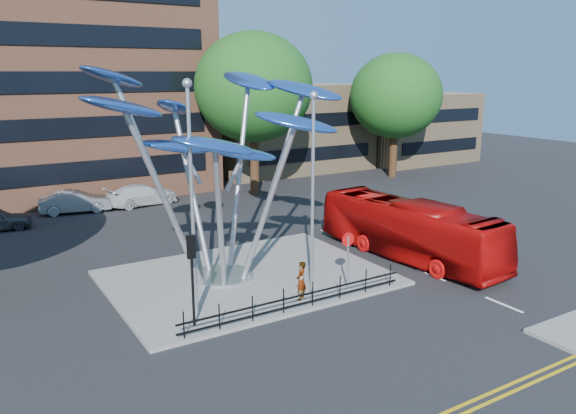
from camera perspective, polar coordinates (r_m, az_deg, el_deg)
ground at (r=21.56m, az=5.83°, el=-11.65°), size 120.00×120.00×0.00m
traffic_island at (r=25.72m, az=-4.16°, el=-7.16°), size 12.00×9.00×0.15m
double_yellow_near at (r=17.77m, az=18.24°, el=-18.19°), size 40.00×0.12×0.01m
double_yellow_far at (r=17.61m, az=19.02°, el=-18.56°), size 40.00×0.12×0.01m
low_building_near at (r=53.58m, az=0.08°, el=8.04°), size 15.00×8.00×8.00m
low_building_far at (r=60.65m, az=12.55°, el=7.89°), size 12.00×8.00×7.00m
tree_right at (r=42.42m, az=-3.53°, el=12.02°), size 8.80×8.80×12.11m
tree_far at (r=50.58m, az=10.89°, el=11.00°), size 8.00×8.00×10.81m
leaf_sculpture at (r=24.32m, az=-7.43°, el=8.06°), size 12.72×9.54×9.51m
street_lamp_left at (r=20.69m, az=-9.82°, el=2.77°), size 0.36×0.36×8.80m
street_lamp_right at (r=22.61m, az=2.54°, el=3.20°), size 0.36×0.36×8.30m
traffic_light_island at (r=20.30m, az=-9.76°, el=-5.44°), size 0.28×0.18×3.42m
no_entry_sign_island at (r=23.89m, az=6.10°, el=-4.42°), size 0.60×0.10×2.45m
pedestrian_railing_front at (r=22.07m, az=1.06°, el=-9.38°), size 10.00×0.06×1.00m
red_bus at (r=28.72m, az=12.20°, el=-2.26°), size 3.26×10.76×2.95m
pedestrian at (r=22.87m, az=1.33°, el=-7.47°), size 0.69×0.66×1.60m
parked_car_mid at (r=39.93m, az=-20.79°, el=0.51°), size 4.74×2.32×1.50m
parked_car_right at (r=40.82m, az=-14.57°, el=1.21°), size 5.32×2.80×1.47m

